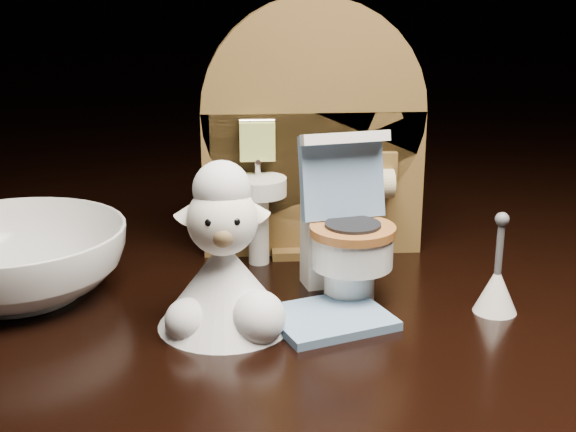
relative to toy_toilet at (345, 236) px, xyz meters
name	(u,v)px	position (x,y,z in m)	size (l,w,h in m)	color
backdrop_panel	(312,145)	(-0.01, 0.07, 0.03)	(0.13, 0.05, 0.15)	brown
toy_toilet	(345,236)	(0.00, 0.00, 0.00)	(0.05, 0.06, 0.09)	white
bath_mat	(329,318)	(-0.01, -0.04, -0.03)	(0.06, 0.05, 0.00)	#6386AB
toilet_brush	(496,286)	(0.07, -0.03, -0.02)	(0.02, 0.02, 0.05)	white
plush_lamb	(224,270)	(-0.06, -0.04, 0.00)	(0.06, 0.06, 0.08)	white
ceramic_bowl	(15,262)	(-0.17, 0.01, -0.01)	(0.12, 0.12, 0.04)	white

